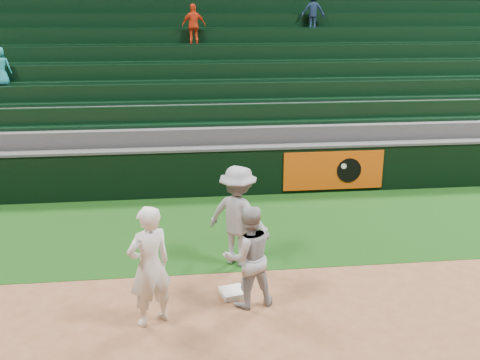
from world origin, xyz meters
name	(u,v)px	position (x,y,z in m)	size (l,w,h in m)	color
ground	(240,298)	(0.00, 0.00, 0.00)	(70.00, 70.00, 0.00)	brown
foul_grass	(224,227)	(0.00, 3.00, 0.00)	(36.00, 4.20, 0.01)	#0F350D
first_base	(233,292)	(-0.10, 0.11, 0.04)	(0.39, 0.39, 0.09)	white
first_baseman	(149,266)	(-1.40, -0.56, 0.94)	(0.68, 0.45, 1.88)	white
baserunner	(248,256)	(0.11, -0.20, 0.84)	(0.82, 0.64, 1.68)	#A5A9B0
base_coach	(238,216)	(0.12, 1.27, 0.94)	(1.21, 0.70, 1.87)	gray
field_wall	(217,171)	(0.03, 5.20, 0.63)	(36.00, 0.45, 1.25)	black
stadium_seating	(207,104)	(-0.01, 8.97, 1.70)	(36.00, 5.95, 5.12)	#3C3B3E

